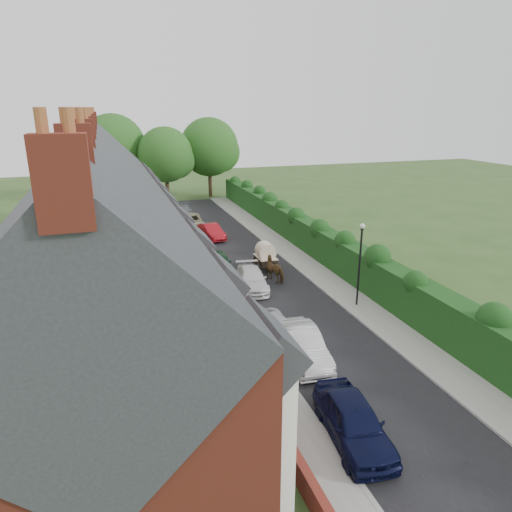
{
  "coord_description": "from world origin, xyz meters",
  "views": [
    {
      "loc": [
        -10.32,
        -18.16,
        11.5
      ],
      "look_at": [
        -1.43,
        8.83,
        2.2
      ],
      "focal_mm": 32.0,
      "sensor_mm": 36.0,
      "label": 1
    }
  ],
  "objects_px": {
    "car_silver_b": "(276,330)",
    "horse": "(276,269)",
    "car_green": "(219,262)",
    "lamppost": "(360,255)",
    "horse_cart": "(265,255)",
    "car_silver_a": "(302,345)",
    "car_red": "(211,232)",
    "car_beige": "(191,222)",
    "car_grey": "(182,213)",
    "car_navy": "(353,421)",
    "car_white": "(252,279)"
  },
  "relations": [
    {
      "from": "lamppost",
      "to": "car_beige",
      "type": "xyz_separation_m",
      "value": [
        -6.15,
        21.56,
        -2.58
      ]
    },
    {
      "from": "car_navy",
      "to": "car_red",
      "type": "xyz_separation_m",
      "value": [
        1.12,
        27.64,
        -0.11
      ]
    },
    {
      "from": "car_silver_b",
      "to": "car_white",
      "type": "bearing_deg",
      "value": 75.18
    },
    {
      "from": "car_silver_a",
      "to": "horse",
      "type": "bearing_deg",
      "value": 80.92
    },
    {
      "from": "car_green",
      "to": "car_red",
      "type": "xyz_separation_m",
      "value": [
        1.4,
        8.74,
        -0.01
      ]
    },
    {
      "from": "car_grey",
      "to": "horse",
      "type": "relative_size",
      "value": 2.66
    },
    {
      "from": "horse",
      "to": "horse_cart",
      "type": "height_order",
      "value": "horse_cart"
    },
    {
      "from": "car_white",
      "to": "car_beige",
      "type": "xyz_separation_m",
      "value": [
        -0.98,
        16.83,
        0.06
      ]
    },
    {
      "from": "car_navy",
      "to": "horse_cart",
      "type": "xyz_separation_m",
      "value": [
        2.97,
        17.97,
        0.45
      ]
    },
    {
      "from": "car_green",
      "to": "horse_cart",
      "type": "distance_m",
      "value": 3.42
    },
    {
      "from": "car_navy",
      "to": "car_white",
      "type": "xyz_separation_m",
      "value": [
        0.95,
        14.98,
        -0.13
      ]
    },
    {
      "from": "car_green",
      "to": "lamppost",
      "type": "bearing_deg",
      "value": -49.41
    },
    {
      "from": "car_red",
      "to": "car_silver_b",
      "type": "bearing_deg",
      "value": -101.83
    },
    {
      "from": "car_red",
      "to": "car_beige",
      "type": "relative_size",
      "value": 0.79
    },
    {
      "from": "car_silver_a",
      "to": "lamppost",
      "type": "bearing_deg",
      "value": 43.86
    },
    {
      "from": "car_grey",
      "to": "car_navy",
      "type": "bearing_deg",
      "value": -78.23
    },
    {
      "from": "car_green",
      "to": "horse_cart",
      "type": "relative_size",
      "value": 1.34
    },
    {
      "from": "car_beige",
      "to": "car_grey",
      "type": "height_order",
      "value": "car_grey"
    },
    {
      "from": "car_beige",
      "to": "car_white",
      "type": "bearing_deg",
      "value": -84.15
    },
    {
      "from": "car_navy",
      "to": "car_grey",
      "type": "xyz_separation_m",
      "value": [
        -0.28,
        35.66,
        -0.01
      ]
    },
    {
      "from": "lamppost",
      "to": "car_silver_a",
      "type": "bearing_deg",
      "value": -140.84
    },
    {
      "from": "lamppost",
      "to": "horse_cart",
      "type": "relative_size",
      "value": 1.72
    },
    {
      "from": "car_grey",
      "to": "horse_cart",
      "type": "distance_m",
      "value": 17.99
    },
    {
      "from": "car_silver_b",
      "to": "horse",
      "type": "relative_size",
      "value": 2.33
    },
    {
      "from": "car_silver_b",
      "to": "car_beige",
      "type": "bearing_deg",
      "value": 83.01
    },
    {
      "from": "car_navy",
      "to": "horse",
      "type": "xyz_separation_m",
      "value": [
        2.97,
        15.82,
        0.06
      ]
    },
    {
      "from": "car_silver_b",
      "to": "car_navy",
      "type": "bearing_deg",
      "value": -96.34
    },
    {
      "from": "car_red",
      "to": "horse_cart",
      "type": "bearing_deg",
      "value": -87.6
    },
    {
      "from": "car_silver_b",
      "to": "horse",
      "type": "distance_m",
      "value": 8.71
    },
    {
      "from": "lamppost",
      "to": "car_silver_b",
      "type": "height_order",
      "value": "lamppost"
    },
    {
      "from": "car_silver_b",
      "to": "lamppost",
      "type": "bearing_deg",
      "value": 15.88
    },
    {
      "from": "car_grey",
      "to": "horse_cart",
      "type": "xyz_separation_m",
      "value": [
        3.24,
        -17.68,
        0.47
      ]
    },
    {
      "from": "car_silver_b",
      "to": "horse_cart",
      "type": "relative_size",
      "value": 1.55
    },
    {
      "from": "car_navy",
      "to": "car_silver_b",
      "type": "relative_size",
      "value": 0.99
    },
    {
      "from": "car_silver_b",
      "to": "horse",
      "type": "bearing_deg",
      "value": 62.68
    },
    {
      "from": "horse_cart",
      "to": "car_silver_a",
      "type": "bearing_deg",
      "value": -101.44
    },
    {
      "from": "car_beige",
      "to": "horse_cart",
      "type": "height_order",
      "value": "horse_cart"
    },
    {
      "from": "car_silver_a",
      "to": "car_beige",
      "type": "xyz_separation_m",
      "value": [
        -0.5,
        26.16,
        -0.06
      ]
    },
    {
      "from": "car_beige",
      "to": "car_grey",
      "type": "relative_size",
      "value": 0.98
    },
    {
      "from": "car_red",
      "to": "car_grey",
      "type": "relative_size",
      "value": 0.77
    },
    {
      "from": "car_navy",
      "to": "car_beige",
      "type": "bearing_deg",
      "value": 96.71
    },
    {
      "from": "car_beige",
      "to": "car_red",
      "type": "bearing_deg",
      "value": -72.05
    },
    {
      "from": "car_silver_a",
      "to": "horse_cart",
      "type": "relative_size",
      "value": 1.57
    },
    {
      "from": "car_silver_b",
      "to": "car_white",
      "type": "height_order",
      "value": "car_white"
    },
    {
      "from": "car_navy",
      "to": "car_red",
      "type": "bearing_deg",
      "value": 94.34
    },
    {
      "from": "car_silver_a",
      "to": "car_beige",
      "type": "height_order",
      "value": "car_silver_a"
    },
    {
      "from": "car_silver_a",
      "to": "car_grey",
      "type": "distance_m",
      "value": 30.01
    },
    {
      "from": "lamppost",
      "to": "horse_cart",
      "type": "height_order",
      "value": "lamppost"
    },
    {
      "from": "car_navy",
      "to": "car_white",
      "type": "height_order",
      "value": "car_navy"
    },
    {
      "from": "car_silver_b",
      "to": "car_white",
      "type": "relative_size",
      "value": 1.03
    }
  ]
}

